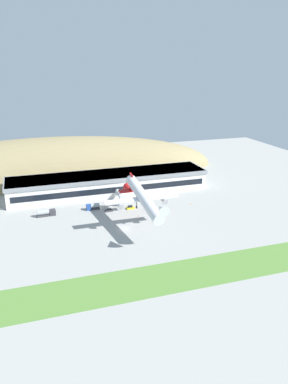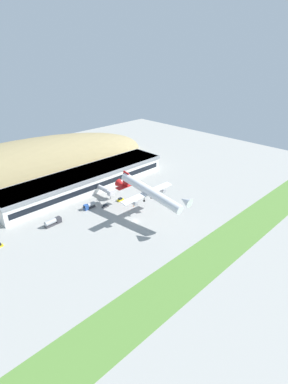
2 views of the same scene
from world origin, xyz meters
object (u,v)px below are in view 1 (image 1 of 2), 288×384
(cargo_airplane, at_px, (143,198))
(service_car_0, at_px, (109,210))
(terminal_building, at_px, (109,182))
(jetway_0, at_px, (121,196))
(box_truck, at_px, (93,207))
(traffic_cone_1, at_px, (138,216))
(fuel_truck, at_px, (46,213))
(service_car_2, at_px, (130,207))
(traffic_cone_0, at_px, (191,204))

(cargo_airplane, xyz_separation_m, service_car_0, (-9.35, 23.59, -13.39))
(terminal_building, height_order, jetway_0, terminal_building)
(box_truck, distance_m, traffic_cone_1, 23.54)
(fuel_truck, height_order, traffic_cone_1, fuel_truck)
(cargo_airplane, height_order, box_truck, cargo_airplane)
(cargo_airplane, distance_m, fuel_truck, 48.47)
(terminal_building, height_order, cargo_airplane, cargo_airplane)
(service_car_0, bearing_deg, cargo_airplane, -68.38)
(service_car_2, xyz_separation_m, traffic_cone_1, (0.85, -9.96, -0.42))
(terminal_building, relative_size, jetway_0, 8.55)
(terminal_building, xyz_separation_m, service_car_2, (4.29, -26.89, -5.42))
(jetway_0, xyz_separation_m, traffic_cone_1, (3.19, -19.24, -3.71))
(traffic_cone_0, distance_m, traffic_cone_1, 30.29)
(cargo_airplane, height_order, service_car_2, cargo_airplane)
(service_car_0, relative_size, box_truck, 0.58)
(traffic_cone_0, relative_size, traffic_cone_1, 1.00)
(cargo_airplane, distance_m, traffic_cone_1, 19.51)
(terminal_building, bearing_deg, cargo_airplane, -86.72)
(terminal_building, height_order, traffic_cone_1, terminal_building)
(terminal_building, relative_size, box_truck, 16.57)
(service_car_0, distance_m, traffic_cone_0, 41.42)
(cargo_airplane, height_order, traffic_cone_1, cargo_airplane)
(cargo_airplane, bearing_deg, traffic_cone_1, 80.70)
(terminal_building, distance_m, service_car_2, 27.77)
(terminal_building, height_order, traffic_cone_0, terminal_building)
(service_car_2, relative_size, traffic_cone_1, 6.44)
(jetway_0, xyz_separation_m, cargo_airplane, (0.95, -32.93, 10.01))
(traffic_cone_0, bearing_deg, fuel_truck, 174.01)
(box_truck, bearing_deg, service_car_0, -36.26)
(terminal_building, relative_size, traffic_cone_1, 184.56)
(traffic_cone_1, bearing_deg, jetway_0, 99.42)
(service_car_0, bearing_deg, traffic_cone_0, -5.20)
(service_car_2, bearing_deg, traffic_cone_1, -85.14)
(service_car_2, distance_m, traffic_cone_0, 30.74)
(cargo_airplane, xyz_separation_m, fuel_truck, (-38.16, 27.18, -12.43))
(box_truck, bearing_deg, cargo_airplane, -60.63)
(traffic_cone_0, bearing_deg, jetway_0, 158.26)
(traffic_cone_0, bearing_deg, traffic_cone_1, -168.30)
(jetway_0, distance_m, service_car_0, 13.01)
(service_car_0, xyz_separation_m, fuel_truck, (-28.81, 3.59, 0.96))
(fuel_truck, relative_size, traffic_cone_0, 14.90)
(terminal_building, relative_size, service_car_2, 28.65)
(fuel_truck, distance_m, traffic_cone_1, 42.61)
(jetway_0, height_order, traffic_cone_1, jetway_0)
(fuel_truck, height_order, box_truck, fuel_truck)
(jetway_0, relative_size, fuel_truck, 1.45)
(service_car_0, bearing_deg, jetway_0, 48.04)
(cargo_airplane, bearing_deg, box_truck, 119.37)
(service_car_0, bearing_deg, box_truck, 143.74)
(box_truck, bearing_deg, traffic_cone_0, -10.24)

